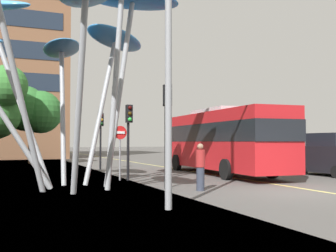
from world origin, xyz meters
The scene contains 12 objects.
ground centered at (-0.75, 0.00, -0.05)m, with size 120.00×240.00×0.10m.
red_bus centered at (1.55, 7.93, 1.92)m, with size 3.05×11.35×3.52m.
leaf_sculpture centered at (-7.19, 4.09, 6.23)m, with size 10.25×10.51×7.83m.
traffic_light_kerb_near centered at (-3.64, 2.65, 2.80)m, with size 0.28×0.42×3.88m.
traffic_light_kerb_far centered at (-4.07, 6.20, 2.47)m, with size 0.28×0.42×3.40m.
traffic_light_island_mid centered at (-3.61, 13.87, 2.56)m, with size 0.28×0.42×3.52m.
car_parked_mid centered at (6.38, 4.85, 1.03)m, with size 1.99×3.82×2.19m.
car_parked_far centered at (6.75, 10.96, 1.05)m, with size 2.02×4.35×2.26m.
street_lamp centered at (-4.98, -1.72, 5.47)m, with size 1.78×0.44×8.72m.
tree_pavement_far centered at (-7.24, 22.64, 4.32)m, with size 4.47×4.80×6.29m.
pedestrian centered at (-2.76, 1.64, 0.85)m, with size 0.34×0.34×1.68m.
no_entry_sign centered at (-4.40, 6.44, 1.64)m, with size 0.60×0.12×2.46m.
Camera 1 is at (-9.33, -11.58, 1.75)m, focal length 44.01 mm.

